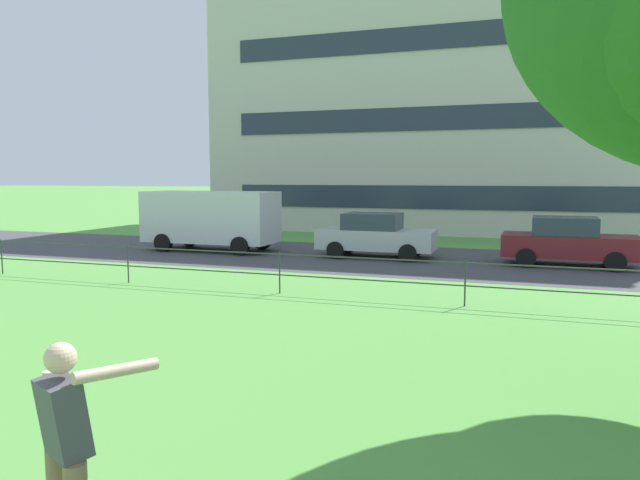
{
  "coord_description": "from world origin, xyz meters",
  "views": [
    {
      "loc": [
        5.43,
        1.86,
        2.79
      ],
      "look_at": [
        2.69,
        9.82,
        1.88
      ],
      "focal_mm": 32.86,
      "sensor_mm": 36.0,
      "label": 1
    }
  ],
  "objects_px": {
    "person_thrower": "(67,447)",
    "car_silver_far_left": "(376,235)",
    "car_maroon_right": "(568,241)",
    "apartment_building_background": "(454,91)",
    "panel_van_left": "(211,217)"
  },
  "relations": [
    {
      "from": "person_thrower",
      "to": "car_silver_far_left",
      "type": "bearing_deg",
      "value": 96.13
    },
    {
      "from": "panel_van_left",
      "to": "car_silver_far_left",
      "type": "height_order",
      "value": "panel_van_left"
    },
    {
      "from": "apartment_building_background",
      "to": "car_silver_far_left",
      "type": "bearing_deg",
      "value": -93.95
    },
    {
      "from": "person_thrower",
      "to": "apartment_building_background",
      "type": "xyz_separation_m",
      "value": [
        -0.81,
        30.66,
        6.63
      ]
    },
    {
      "from": "panel_van_left",
      "to": "person_thrower",
      "type": "bearing_deg",
      "value": -63.63
    },
    {
      "from": "car_maroon_right",
      "to": "apartment_building_background",
      "type": "bearing_deg",
      "value": 110.25
    },
    {
      "from": "person_thrower",
      "to": "car_silver_far_left",
      "type": "relative_size",
      "value": 0.41
    },
    {
      "from": "person_thrower",
      "to": "car_silver_far_left",
      "type": "height_order",
      "value": "person_thrower"
    },
    {
      "from": "car_silver_far_left",
      "to": "apartment_building_background",
      "type": "xyz_separation_m",
      "value": [
        0.97,
        14.11,
        6.74
      ]
    },
    {
      "from": "panel_van_left",
      "to": "car_maroon_right",
      "type": "distance_m",
      "value": 12.52
    },
    {
      "from": "panel_van_left",
      "to": "car_maroon_right",
      "type": "bearing_deg",
      "value": 0.93
    },
    {
      "from": "panel_van_left",
      "to": "car_silver_far_left",
      "type": "distance_m",
      "value": 6.36
    },
    {
      "from": "car_silver_far_left",
      "to": "apartment_building_background",
      "type": "distance_m",
      "value": 15.66
    },
    {
      "from": "car_silver_far_left",
      "to": "car_maroon_right",
      "type": "bearing_deg",
      "value": 0.26
    },
    {
      "from": "panel_van_left",
      "to": "apartment_building_background",
      "type": "height_order",
      "value": "apartment_building_background"
    }
  ]
}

